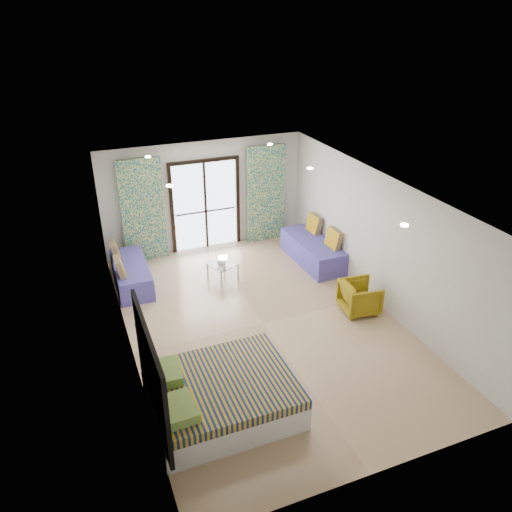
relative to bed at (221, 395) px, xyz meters
name	(u,v)px	position (x,y,z in m)	size (l,w,h in m)	color
floor	(263,323)	(1.48, 1.91, -0.31)	(5.00, 7.50, 0.01)	#A18260
ceiling	(264,192)	(1.48, 1.91, 2.39)	(5.00, 7.50, 0.01)	silver
wall_back	(205,196)	(1.48, 5.66, 1.04)	(5.00, 0.01, 2.70)	silver
wall_front	(383,397)	(1.48, -1.84, 1.04)	(5.00, 0.01, 2.70)	silver
wall_left	(124,288)	(-1.02, 1.91, 1.04)	(0.01, 7.50, 2.70)	silver
wall_right	(379,240)	(3.98, 1.91, 1.04)	(0.01, 7.50, 2.70)	silver
balcony_door	(205,200)	(1.48, 5.63, 0.95)	(1.76, 0.08, 2.28)	black
balcony_rail	(206,211)	(1.48, 5.64, 0.64)	(1.52, 0.03, 0.04)	#595451
curtain_left	(143,211)	(-0.07, 5.48, 0.94)	(1.00, 0.10, 2.50)	white
curtain_right	(266,194)	(3.03, 5.48, 0.94)	(1.00, 0.10, 2.50)	white
downlight_a	(223,258)	(0.08, -0.09, 2.36)	(0.12, 0.12, 0.02)	#FFE0B2
downlight_b	(404,225)	(2.88, -0.09, 2.36)	(0.12, 0.12, 0.02)	#FFE0B2
downlight_c	(170,186)	(0.08, 2.91, 2.36)	(0.12, 0.12, 0.02)	#FFE0B2
downlight_d	(310,168)	(2.88, 2.91, 2.36)	(0.12, 0.12, 0.02)	#FFE0B2
downlight_e	(148,157)	(0.08, 4.91, 2.36)	(0.12, 0.12, 0.02)	#FFE0B2
downlight_f	(270,144)	(2.88, 4.91, 2.36)	(0.12, 0.12, 0.02)	#FFE0B2
headboard	(151,373)	(-0.98, 0.00, 0.74)	(0.06, 2.10, 1.50)	black
switch_plate	(135,324)	(-0.99, 1.25, 0.74)	(0.02, 0.10, 0.10)	silver
bed	(221,395)	(0.00, 0.00, 0.00)	(2.12, 1.73, 0.73)	silver
daybed_left	(131,273)	(-0.64, 4.39, -0.03)	(0.75, 1.84, 0.90)	#4D45A4
daybed_right	(313,250)	(3.60, 3.89, 0.00)	(0.81, 2.00, 0.98)	#4D45A4
coffee_table	(223,265)	(1.33, 3.90, 0.02)	(0.72, 0.72, 0.65)	silver
vase	(221,261)	(1.28, 3.86, 0.16)	(0.20, 0.20, 0.20)	white
armchair	(360,296)	(3.45, 1.61, 0.05)	(0.69, 0.65, 0.71)	olive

